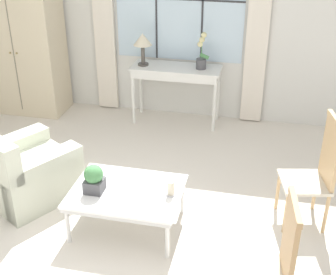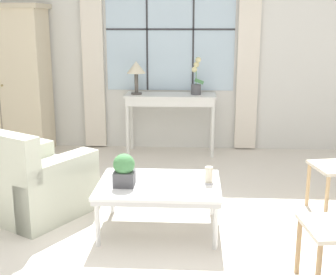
{
  "view_description": "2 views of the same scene",
  "coord_description": "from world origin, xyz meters",
  "px_view_note": "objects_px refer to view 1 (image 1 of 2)",
  "views": [
    {
      "loc": [
        1.24,
        -3.21,
        2.93
      ],
      "look_at": [
        0.42,
        0.44,
        0.95
      ],
      "focal_mm": 50.0,
      "sensor_mm": 36.0,
      "label": 1
    },
    {
      "loc": [
        0.35,
        -3.49,
        1.78
      ],
      "look_at": [
        0.11,
        0.64,
        0.74
      ],
      "focal_mm": 50.0,
      "sensor_mm": 36.0,
      "label": 2
    }
  ],
  "objects_px": {
    "armchair_upholstered": "(26,173)",
    "pillar_candle": "(171,189)",
    "console_table": "(176,73)",
    "table_lamp": "(143,41)",
    "armoire": "(24,44)",
    "side_chair_wooden": "(318,168)",
    "accent_chair_wooden": "(274,259)",
    "potted_orchid": "(201,56)",
    "potted_plant_small": "(94,179)",
    "coffee_table": "(127,194)"
  },
  "relations": [
    {
      "from": "console_table",
      "to": "side_chair_wooden",
      "type": "xyz_separation_m",
      "value": [
        1.78,
        -1.94,
        -0.11
      ]
    },
    {
      "from": "table_lamp",
      "to": "accent_chair_wooden",
      "type": "bearing_deg",
      "value": -60.22
    },
    {
      "from": "armchair_upholstered",
      "to": "accent_chair_wooden",
      "type": "bearing_deg",
      "value": -23.21
    },
    {
      "from": "pillar_candle",
      "to": "coffee_table",
      "type": "bearing_deg",
      "value": -177.61
    },
    {
      "from": "potted_orchid",
      "to": "potted_plant_small",
      "type": "xyz_separation_m",
      "value": [
        -0.6,
        -2.51,
        -0.43
      ]
    },
    {
      "from": "potted_orchid",
      "to": "accent_chair_wooden",
      "type": "xyz_separation_m",
      "value": [
        1.06,
        -3.27,
        -0.4
      ]
    },
    {
      "from": "armchair_upholstered",
      "to": "pillar_candle",
      "type": "distance_m",
      "value": 1.65
    },
    {
      "from": "accent_chair_wooden",
      "to": "potted_plant_small",
      "type": "relative_size",
      "value": 3.92
    },
    {
      "from": "table_lamp",
      "to": "console_table",
      "type": "bearing_deg",
      "value": 3.03
    },
    {
      "from": "console_table",
      "to": "table_lamp",
      "type": "bearing_deg",
      "value": -176.97
    },
    {
      "from": "potted_orchid",
      "to": "armoire",
      "type": "bearing_deg",
      "value": -178.72
    },
    {
      "from": "side_chair_wooden",
      "to": "coffee_table",
      "type": "bearing_deg",
      "value": -164.3
    },
    {
      "from": "armoire",
      "to": "armchair_upholstered",
      "type": "bearing_deg",
      "value": -63.75
    },
    {
      "from": "accent_chair_wooden",
      "to": "potted_plant_small",
      "type": "height_order",
      "value": "accent_chair_wooden"
    },
    {
      "from": "potted_plant_small",
      "to": "pillar_candle",
      "type": "xyz_separation_m",
      "value": [
        0.71,
        0.09,
        -0.07
      ]
    },
    {
      "from": "side_chair_wooden",
      "to": "potted_plant_small",
      "type": "relative_size",
      "value": 4.07
    },
    {
      "from": "potted_orchid",
      "to": "pillar_candle",
      "type": "xyz_separation_m",
      "value": [
        0.11,
        -2.42,
        -0.5
      ]
    },
    {
      "from": "armoire",
      "to": "accent_chair_wooden",
      "type": "relative_size",
      "value": 1.83
    },
    {
      "from": "potted_orchid",
      "to": "armchair_upholstered",
      "type": "distance_m",
      "value": 2.73
    },
    {
      "from": "pillar_candle",
      "to": "armchair_upholstered",
      "type": "bearing_deg",
      "value": 171.3
    },
    {
      "from": "potted_orchid",
      "to": "table_lamp",
      "type": "bearing_deg",
      "value": -177.72
    },
    {
      "from": "armchair_upholstered",
      "to": "coffee_table",
      "type": "xyz_separation_m",
      "value": [
        1.19,
        -0.27,
        0.1
      ]
    },
    {
      "from": "table_lamp",
      "to": "potted_plant_small",
      "type": "xyz_separation_m",
      "value": [
        0.2,
        -2.48,
        -0.58
      ]
    },
    {
      "from": "accent_chair_wooden",
      "to": "armchair_upholstered",
      "type": "bearing_deg",
      "value": 156.79
    },
    {
      "from": "armchair_upholstered",
      "to": "potted_plant_small",
      "type": "distance_m",
      "value": 1.01
    },
    {
      "from": "side_chair_wooden",
      "to": "pillar_candle",
      "type": "distance_m",
      "value": 1.41
    },
    {
      "from": "armchair_upholstered",
      "to": "potted_plant_small",
      "type": "xyz_separation_m",
      "value": [
        0.9,
        -0.34,
        0.28
      ]
    },
    {
      "from": "console_table",
      "to": "potted_orchid",
      "type": "xyz_separation_m",
      "value": [
        0.34,
        0.01,
        0.27
      ]
    },
    {
      "from": "table_lamp",
      "to": "coffee_table",
      "type": "distance_m",
      "value": 2.57
    },
    {
      "from": "armoire",
      "to": "pillar_candle",
      "type": "height_order",
      "value": "armoire"
    },
    {
      "from": "armchair_upholstered",
      "to": "side_chair_wooden",
      "type": "height_order",
      "value": "side_chair_wooden"
    },
    {
      "from": "pillar_candle",
      "to": "table_lamp",
      "type": "bearing_deg",
      "value": 110.85
    },
    {
      "from": "armoire",
      "to": "potted_plant_small",
      "type": "height_order",
      "value": "armoire"
    },
    {
      "from": "potted_orchid",
      "to": "pillar_candle",
      "type": "height_order",
      "value": "potted_orchid"
    },
    {
      "from": "table_lamp",
      "to": "side_chair_wooden",
      "type": "relative_size",
      "value": 0.39
    },
    {
      "from": "armchair_upholstered",
      "to": "coffee_table",
      "type": "relative_size",
      "value": 1.1
    },
    {
      "from": "table_lamp",
      "to": "potted_orchid",
      "type": "xyz_separation_m",
      "value": [
        0.8,
        0.03,
        -0.15
      ]
    },
    {
      "from": "console_table",
      "to": "armchair_upholstered",
      "type": "relative_size",
      "value": 1.05
    },
    {
      "from": "potted_plant_small",
      "to": "coffee_table",
      "type": "bearing_deg",
      "value": 14.85
    },
    {
      "from": "console_table",
      "to": "potted_orchid",
      "type": "relative_size",
      "value": 2.44
    },
    {
      "from": "armchair_upholstered",
      "to": "side_chair_wooden",
      "type": "xyz_separation_m",
      "value": [
        2.94,
        0.23,
        0.33
      ]
    },
    {
      "from": "armoire",
      "to": "console_table",
      "type": "bearing_deg",
      "value": 1.28
    },
    {
      "from": "accent_chair_wooden",
      "to": "pillar_candle",
      "type": "distance_m",
      "value": 1.27
    },
    {
      "from": "armchair_upholstered",
      "to": "accent_chair_wooden",
      "type": "distance_m",
      "value": 2.8
    },
    {
      "from": "coffee_table",
      "to": "table_lamp",
      "type": "bearing_deg",
      "value": 101.42
    },
    {
      "from": "armoire",
      "to": "side_chair_wooden",
      "type": "relative_size",
      "value": 1.76
    },
    {
      "from": "potted_orchid",
      "to": "potted_plant_small",
      "type": "distance_m",
      "value": 2.62
    },
    {
      "from": "pillar_candle",
      "to": "accent_chair_wooden",
      "type": "bearing_deg",
      "value": -42.01
    },
    {
      "from": "armchair_upholstered",
      "to": "side_chair_wooden",
      "type": "distance_m",
      "value": 2.97
    },
    {
      "from": "potted_orchid",
      "to": "armchair_upholstered",
      "type": "relative_size",
      "value": 0.43
    }
  ]
}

